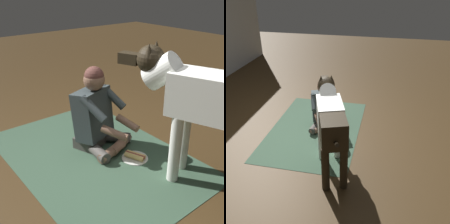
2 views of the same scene
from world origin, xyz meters
TOP-DOWN VIEW (x-y plane):
  - ground_plane at (0.00, 0.00)m, footprint 14.61×14.61m
  - area_rug at (0.26, -0.16)m, footprint 2.19×1.49m
  - person_sitting_on_floor at (0.39, -0.29)m, footprint 0.69×0.60m
  - large_dog at (-0.61, -0.64)m, footprint 1.44×0.63m
  - hot_dog_on_plate at (-0.03, -0.44)m, footprint 0.26×0.26m

SIDE VIEW (x-z plane):
  - ground_plane at x=0.00m, z-range 0.00..0.00m
  - area_rug at x=0.26m, z-range 0.00..0.01m
  - hot_dog_on_plate at x=-0.03m, z-range -0.01..0.06m
  - person_sitting_on_floor at x=0.39m, z-range -0.08..0.79m
  - large_dog at x=-0.61m, z-range 0.18..1.34m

